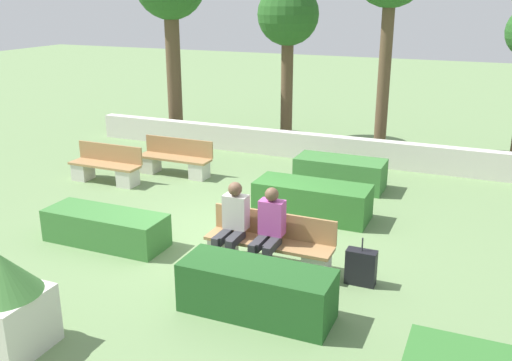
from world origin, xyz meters
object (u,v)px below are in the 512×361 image
bench_front (269,247)px  suitcase (361,267)px  tree_center_left (288,19)px  person_seated_man (269,227)px  planter_corner_left (5,301)px  bench_left_side (175,162)px  person_seated_woman (233,221)px  bench_right_side (106,169)px

bench_front → suitcase: bench_front is taller
tree_center_left → person_seated_man: bearing=-71.6°
person_seated_man → tree_center_left: 8.73m
bench_front → planter_corner_left: planter_corner_left is taller
tree_center_left → planter_corner_left: bearing=-87.2°
bench_left_side → suitcase: (5.22, -3.53, -0.05)m
bench_front → person_seated_man: person_seated_man is taller
planter_corner_left → person_seated_woman: bearing=64.4°
bench_left_side → planter_corner_left: bearing=-70.2°
tree_center_left → bench_left_side: bearing=-106.0°
bench_front → person_seated_man: 0.42m
bench_front → bench_right_side: (-4.94, 2.44, -0.01)m
bench_right_side → tree_center_left: bearing=77.5°
suitcase → tree_center_left: tree_center_left is taller
bench_left_side → tree_center_left: (1.21, 4.22, 3.06)m
person_seated_man → person_seated_woman: 0.60m
person_seated_man → tree_center_left: (-2.62, 7.89, 2.66)m
bench_front → suitcase: (1.44, -0.00, -0.06)m
bench_right_side → suitcase: bearing=-9.6°
person_seated_man → tree_center_left: tree_center_left is taller
bench_left_side → person_seated_man: 5.32m
bench_left_side → person_seated_woman: person_seated_woman is taller
suitcase → person_seated_man: bearing=-174.2°
bench_right_side → suitcase: (6.37, -2.44, -0.05)m
bench_front → suitcase: bearing=-0.0°
bench_right_side → planter_corner_left: planter_corner_left is taller
person_seated_woman → tree_center_left: tree_center_left is taller
bench_left_side → bench_front: bearing=-37.7°
bench_front → person_seated_woman: size_ratio=1.52×
bench_right_side → person_seated_man: 5.63m
person_seated_woman → suitcase: 2.05m
bench_front → bench_right_side: size_ratio=1.20×
bench_front → bench_left_side: bearing=137.0°
person_seated_woman → suitcase: person_seated_woman is taller
bench_front → bench_left_side: size_ratio=1.13×
person_seated_woman → bench_front: bearing=14.1°
person_seated_woman → bench_left_side: bearing=131.3°
bench_front → planter_corner_left: bearing=-122.2°
person_seated_man → tree_center_left: bearing=108.4°
suitcase → planter_corner_left: bearing=-137.1°
bench_left_side → suitcase: bearing=-28.8°
tree_center_left → bench_front: bearing=-71.6°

